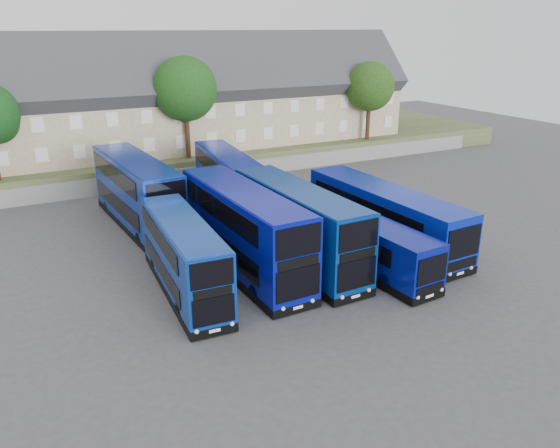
{
  "coord_description": "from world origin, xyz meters",
  "views": [
    {
      "loc": [
        -13.64,
        -22.59,
        13.59
      ],
      "look_at": [
        0.9,
        5.11,
        2.2
      ],
      "focal_mm": 35.0,
      "sensor_mm": 36.0,
      "label": 1
    }
  ],
  "objects_px": {
    "tree_east": "(370,88)",
    "coach_east_a": "(362,242)",
    "dd_front_left": "(184,259)",
    "tree_mid": "(186,91)",
    "dd_front_mid": "(244,232)",
    "tree_far": "(376,77)"
  },
  "relations": [
    {
      "from": "coach_east_a",
      "to": "tree_far",
      "type": "xyz_separation_m",
      "value": [
        23.5,
        30.37,
        6.24
      ]
    },
    {
      "from": "tree_east",
      "to": "coach_east_a",
      "type": "bearing_deg",
      "value": -126.83
    },
    {
      "from": "coach_east_a",
      "to": "tree_mid",
      "type": "height_order",
      "value": "tree_mid"
    },
    {
      "from": "coach_east_a",
      "to": "tree_far",
      "type": "bearing_deg",
      "value": 48.73
    },
    {
      "from": "dd_front_mid",
      "to": "dd_front_left",
      "type": "bearing_deg",
      "value": -165.04
    },
    {
      "from": "dd_front_left",
      "to": "tree_mid",
      "type": "relative_size",
      "value": 1.12
    },
    {
      "from": "coach_east_a",
      "to": "tree_east",
      "type": "xyz_separation_m",
      "value": [
        17.5,
        23.37,
        5.9
      ]
    },
    {
      "from": "tree_far",
      "to": "coach_east_a",
      "type": "bearing_deg",
      "value": -127.73
    },
    {
      "from": "coach_east_a",
      "to": "tree_far",
      "type": "relative_size",
      "value": 1.3
    },
    {
      "from": "dd_front_left",
      "to": "tree_east",
      "type": "height_order",
      "value": "tree_east"
    },
    {
      "from": "dd_front_mid",
      "to": "coach_east_a",
      "type": "distance_m",
      "value": 7.06
    },
    {
      "from": "dd_front_left",
      "to": "dd_front_mid",
      "type": "relative_size",
      "value": 0.83
    },
    {
      "from": "coach_east_a",
      "to": "tree_east",
      "type": "bearing_deg",
      "value": 49.63
    },
    {
      "from": "dd_front_left",
      "to": "dd_front_mid",
      "type": "height_order",
      "value": "dd_front_mid"
    },
    {
      "from": "tree_mid",
      "to": "tree_east",
      "type": "relative_size",
      "value": 1.12
    },
    {
      "from": "tree_east",
      "to": "tree_far",
      "type": "xyz_separation_m",
      "value": [
        6.0,
        7.0,
        0.34
      ]
    },
    {
      "from": "dd_front_mid",
      "to": "tree_far",
      "type": "relative_size",
      "value": 1.42
    },
    {
      "from": "dd_front_left",
      "to": "tree_far",
      "type": "distance_m",
      "value": 44.95
    },
    {
      "from": "tree_mid",
      "to": "tree_east",
      "type": "distance_m",
      "value": 20.02
    },
    {
      "from": "dd_front_left",
      "to": "tree_east",
      "type": "distance_m",
      "value": 35.92
    },
    {
      "from": "coach_east_a",
      "to": "tree_mid",
      "type": "distance_m",
      "value": 24.88
    },
    {
      "from": "tree_mid",
      "to": "tree_far",
      "type": "height_order",
      "value": "tree_mid"
    }
  ]
}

